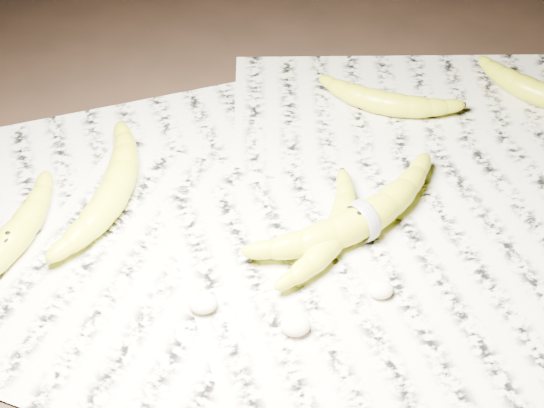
{
  "coord_description": "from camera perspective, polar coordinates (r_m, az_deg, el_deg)",
  "views": [
    {
      "loc": [
        -0.08,
        -0.61,
        0.66
      ],
      "look_at": [
        -0.0,
        0.01,
        0.05
      ],
      "focal_mm": 50.0,
      "sensor_mm": 36.0,
      "label": 1
    }
  ],
  "objects": [
    {
      "name": "measuring_tape",
      "position": [
        0.89,
        6.83,
        -1.1
      ],
      "size": [
        0.03,
        0.05,
        0.05
      ],
      "primitive_type": "torus",
      "rotation": [
        0.0,
        1.57,
        0.5
      ],
      "color": "white",
      "rests_on": "newspaper_patch"
    },
    {
      "name": "banana_upper_a",
      "position": [
        1.08,
        8.55,
        7.7
      ],
      "size": [
        0.18,
        0.13,
        0.03
      ],
      "primitive_type": null,
      "rotation": [
        0.0,
        0.0,
        -0.45
      ],
      "color": "#B3B716",
      "rests_on": "newspaper_patch"
    },
    {
      "name": "flesh_chunk_a",
      "position": [
        0.82,
        -5.23,
        -7.28
      ],
      "size": [
        0.03,
        0.03,
        0.02
      ],
      "primitive_type": "ellipsoid",
      "color": "#F5E8BE",
      "rests_on": "newspaper_patch"
    },
    {
      "name": "banana_center",
      "position": [
        0.88,
        4.82,
        -2.05
      ],
      "size": [
        0.14,
        0.18,
        0.03
      ],
      "primitive_type": null,
      "rotation": [
        0.0,
        0.0,
        1.02
      ],
      "color": "#B3B716",
      "rests_on": "newspaper_patch"
    },
    {
      "name": "banana_upper_b",
      "position": [
        1.15,
        19.25,
        8.13
      ],
      "size": [
        0.16,
        0.16,
        0.03
      ],
      "primitive_type": null,
      "rotation": [
        0.0,
        0.0,
        -0.78
      ],
      "color": "#B3B716",
      "rests_on": "newspaper_patch"
    },
    {
      "name": "banana_left_b",
      "position": [
        0.94,
        -11.75,
        1.22
      ],
      "size": [
        0.13,
        0.22,
        0.04
      ],
      "primitive_type": null,
      "rotation": [
        0.0,
        0.0,
        1.26
      ],
      "color": "#B3B716",
      "rests_on": "newspaper_patch"
    },
    {
      "name": "newspaper_patch",
      "position": [
        0.92,
        2.46,
        -0.86
      ],
      "size": [
        0.9,
        0.7,
        0.01
      ],
      "primitive_type": "cube",
      "color": "beige",
      "rests_on": "ground"
    },
    {
      "name": "ground",
      "position": [
        0.9,
        0.36,
        -2.76
      ],
      "size": [
        3.0,
        3.0,
        0.0
      ],
      "primitive_type": "plane",
      "color": "black",
      "rests_on": "ground"
    },
    {
      "name": "banana_taped",
      "position": [
        0.89,
        6.83,
        -1.1
      ],
      "size": [
        0.25,
        0.18,
        0.04
      ],
      "primitive_type": null,
      "rotation": [
        0.0,
        0.0,
        0.5
      ],
      "color": "#B3B716",
      "rests_on": "newspaper_patch"
    },
    {
      "name": "banana_left_a",
      "position": [
        0.91,
        -19.55,
        -2.99
      ],
      "size": [
        0.16,
        0.21,
        0.04
      ],
      "primitive_type": null,
      "rotation": [
        0.0,
        0.0,
        1.0
      ],
      "color": "#B3B716",
      "rests_on": "newspaper_patch"
    },
    {
      "name": "flesh_chunk_b",
      "position": [
        0.8,
        1.8,
        -8.94
      ],
      "size": [
        0.03,
        0.03,
        0.02
      ],
      "primitive_type": "ellipsoid",
      "color": "#F5E8BE",
      "rests_on": "newspaper_patch"
    },
    {
      "name": "flesh_chunk_c",
      "position": [
        0.84,
        8.19,
        -6.22
      ],
      "size": [
        0.03,
        0.02,
        0.02
      ],
      "primitive_type": "ellipsoid",
      "color": "#F5E8BE",
      "rests_on": "newspaper_patch"
    }
  ]
}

